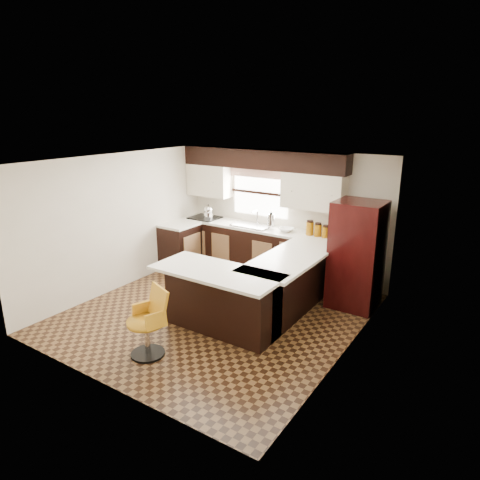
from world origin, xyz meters
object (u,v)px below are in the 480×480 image
Objects in this scene: peninsula_long at (286,286)px; peninsula_return at (222,301)px; refrigerator at (357,255)px; bar_chair at (146,323)px.

peninsula_return is at bearing -118.30° from peninsula_long.
refrigerator is 3.46m from bar_chair.
peninsula_return is 1.18m from bar_chair.
peninsula_return is 1.80× the size of bar_chair.
bar_chair is at bearing -110.56° from peninsula_return.
refrigerator reaches higher than peninsula_long.
peninsula_long is 2.29m from bar_chair.
peninsula_long is at bearing 61.70° from peninsula_return.
bar_chair is (-0.42, -1.11, 0.01)m from peninsula_return.
peninsula_long is 1.18× the size of peninsula_return.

